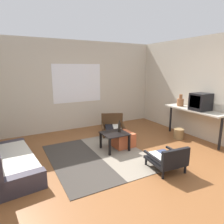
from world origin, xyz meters
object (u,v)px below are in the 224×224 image
Objects in this scene: crt_television at (201,102)px; wicker_basket at (179,134)px; armchair_striped_foreground at (168,159)px; coffee_table at (115,136)px; ottoman_orange at (122,139)px; couch at (9,161)px; armchair_by_window at (113,126)px; glass_bottle at (119,127)px; clay_vase at (180,102)px; console_shelf at (194,112)px.

crt_television is 1.62× the size of wicker_basket.
wicker_basket is (1.51, 1.15, -0.11)m from armchair_striped_foreground.
coffee_table is at bearing 174.72° from wicker_basket.
wicker_basket is (1.63, -0.28, -0.04)m from ottoman_orange.
ottoman_orange is 2.19m from crt_television.
armchair_striped_foreground reaches higher than coffee_table.
couch is 3.25× the size of coffee_table.
armchair_by_window is 1.73× the size of ottoman_orange.
crt_television is (1.77, 0.76, 0.82)m from armchair_striped_foreground.
clay_vase is at bearing 1.79° from glass_bottle.
armchair_striped_foreground is (-0.11, -2.34, -0.01)m from armchair_by_window.
couch is at bearing 174.44° from console_shelf.
clay_vase reaches higher than ottoman_orange.
coffee_table is at bearing -177.72° from clay_vase.
crt_television is at bearing -14.65° from coffee_table.
armchair_striped_foreground is 1.39× the size of ottoman_orange.
clay_vase is (1.78, 1.41, 0.72)m from armchair_striped_foreground.
couch is 2.23m from coffee_table.
couch is 4.51m from crt_television.
coffee_table is 0.24m from glass_bottle.
ottoman_orange is at bearing 165.63° from console_shelf.
clay_vase is at bearing 2.28° from coffee_table.
armchair_by_window is at bearing 150.91° from clay_vase.
crt_television is (1.89, -0.67, 0.89)m from ottoman_orange.
armchair_by_window is 1.84m from wicker_basket.
wicker_basket is (1.40, -1.19, -0.11)m from armchair_by_window.
armchair_by_window is at bearing 139.72° from wicker_basket.
clay_vase is at bearing -0.45° from ottoman_orange.
wicker_basket is at bearing -40.28° from armchair_by_window.
ottoman_orange reaches higher than wicker_basket.
wicker_basket is at bearing -5.28° from coffee_table.
glass_bottle is (-2.03, 0.41, -0.23)m from console_shelf.
couch is 2.89m from armchair_by_window.
crt_television reaches higher than couch.
wicker_basket is (1.91, -0.18, -0.20)m from coffee_table.
armchair_striped_foreground is 2.42× the size of glass_bottle.
coffee_table is 1.92m from wicker_basket.
armchair_by_window is 2.34m from armchair_striped_foreground.
wicker_basket is (-0.26, -0.26, -0.83)m from clay_vase.
couch is 2.27× the size of armchair_by_window.
armchair_striped_foreground is 2.10m from crt_television.
armchair_by_window reaches higher than ottoman_orange.
ottoman_orange is 0.28× the size of console_shelf.
wicker_basket is at bearing 123.71° from crt_television.
glass_bottle is at bearing -0.50° from couch.
console_shelf reaches higher than coffee_table.
console_shelf is at bearing -90.00° from clay_vase.
couch is at bearing 178.87° from coffee_table.
couch reaches higher than armchair_by_window.
wicker_basket is (4.13, -0.22, -0.07)m from couch.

